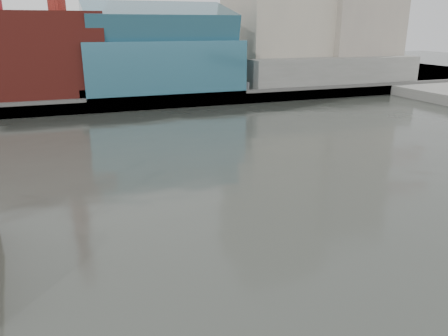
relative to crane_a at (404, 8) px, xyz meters
name	(u,v)px	position (x,y,z in m)	size (l,w,h in m)	color
ground	(270,327)	(-78.63, -82.00, -19.11)	(400.00, 400.00, 0.00)	#252722
promenade_far	(101,86)	(-78.63, 10.00, -18.11)	(220.00, 60.00, 2.00)	slate
seawall	(116,104)	(-78.63, -19.50, -17.81)	(220.00, 1.00, 2.60)	#4C4C49
crane_a	(404,8)	(0.00, 0.00, 0.00)	(22.50, 4.00, 32.25)	slate
crane_b	(405,22)	(9.60, 10.00, -3.54)	(19.10, 4.00, 26.25)	slate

